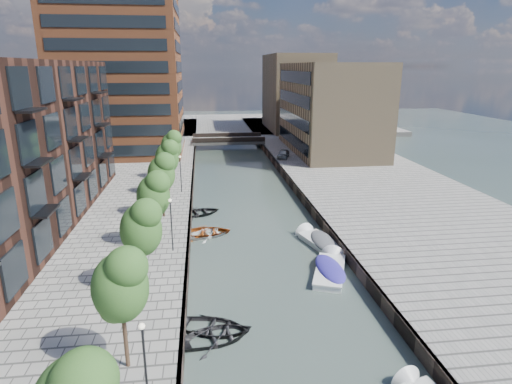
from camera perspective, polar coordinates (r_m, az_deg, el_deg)
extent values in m
plane|color=#38473F|center=(48.98, -1.39, -0.80)|extent=(300.00, 300.00, 0.00)
cube|color=gray|center=(52.82, 16.14, 0.39)|extent=(20.00, 140.00, 1.00)
cube|color=#332823|center=(48.63, -8.56, -0.49)|extent=(0.25, 140.00, 1.00)
cube|color=#332823|center=(49.79, 5.61, 0.01)|extent=(0.25, 140.00, 1.00)
cube|color=gray|center=(107.57, -4.68, 8.88)|extent=(80.00, 40.00, 1.00)
cube|color=black|center=(40.17, -29.63, 4.97)|extent=(8.00, 38.00, 14.00)
cube|color=brown|center=(72.63, -17.74, 16.87)|extent=(18.00, 18.00, 30.00)
cube|color=#917A59|center=(71.89, 9.74, 11.00)|extent=(12.00, 25.00, 14.00)
cube|color=#917A59|center=(96.94, 5.29, 13.10)|extent=(12.00, 20.00, 16.00)
cube|color=gray|center=(79.79, -3.75, 6.86)|extent=(13.00, 6.00, 0.60)
cube|color=#332823|center=(76.94, -3.63, 6.96)|extent=(13.00, 0.40, 0.80)
cube|color=#332823|center=(82.46, -3.88, 7.59)|extent=(13.00, 0.40, 0.80)
cylinder|color=#382619|center=(21.55, -17.03, -17.88)|extent=(0.20, 0.20, 3.20)
ellipsoid|color=#295520|center=(20.17, -17.69, -11.44)|extent=(2.50, 2.50, 3.25)
cylinder|color=#382619|center=(27.55, -14.68, -9.73)|extent=(0.20, 0.20, 3.20)
ellipsoid|color=#295520|center=(26.49, -15.10, -4.42)|extent=(2.50, 2.50, 3.25)
cylinder|color=#382619|center=(33.94, -13.25, -4.55)|extent=(0.20, 0.20, 3.20)
ellipsoid|color=#295520|center=(33.08, -13.55, -0.14)|extent=(2.50, 2.50, 3.25)
cylinder|color=#382619|center=(40.53, -12.29, -1.03)|extent=(0.20, 0.20, 3.20)
ellipsoid|color=#295520|center=(39.82, -12.53, 2.71)|extent=(2.50, 2.50, 3.25)
cylinder|color=#382619|center=(47.24, -11.60, 1.49)|extent=(0.20, 0.20, 3.20)
ellipsoid|color=#295520|center=(46.63, -11.79, 4.73)|extent=(2.50, 2.50, 3.25)
cylinder|color=#382619|center=(54.02, -11.09, 3.39)|extent=(0.20, 0.20, 3.20)
ellipsoid|color=#295520|center=(53.49, -11.25, 6.23)|extent=(2.50, 2.50, 3.25)
cylinder|color=black|center=(18.72, -14.50, -22.05)|extent=(0.10, 0.10, 4.00)
sphere|color=#FFF2CC|center=(17.56, -14.98, -16.91)|extent=(0.24, 0.24, 0.24)
cylinder|color=black|center=(32.74, -11.20, -4.46)|extent=(0.10, 0.10, 4.00)
sphere|color=#FFF2CC|center=(32.10, -11.39, -1.12)|extent=(0.24, 0.24, 0.24)
cylinder|color=black|center=(48.02, -10.00, 2.32)|extent=(0.10, 0.10, 4.00)
sphere|color=#FFF2CC|center=(47.58, -10.12, 4.65)|extent=(0.24, 0.24, 0.24)
imported|color=black|center=(25.07, -5.12, -18.97)|extent=(4.73, 3.90, 0.85)
imported|color=black|center=(25.74, -5.56, -17.92)|extent=(4.84, 4.14, 0.85)
imported|color=#943B10|center=(38.74, -6.72, -5.67)|extent=(4.63, 3.37, 0.94)
imported|color=silver|center=(38.51, -6.08, -5.79)|extent=(4.87, 4.24, 0.84)
imported|color=black|center=(43.91, -7.60, -3.00)|extent=(5.15, 4.34, 0.91)
cube|color=white|center=(31.91, 9.78, -10.73)|extent=(3.60, 5.46, 0.72)
cube|color=white|center=(31.74, 9.82, -10.11)|extent=(3.72, 5.60, 0.11)
cone|color=white|center=(34.19, 10.12, -8.73)|extent=(2.13, 1.61, 1.89)
ellipsoid|color=#2C23A0|center=(31.71, 9.82, -10.02)|extent=(3.33, 5.01, 0.62)
cube|color=white|center=(36.47, 8.92, -7.11)|extent=(3.30, 5.45, 0.72)
cube|color=white|center=(36.31, 8.94, -6.55)|extent=(3.41, 5.58, 0.11)
cone|color=white|center=(38.44, 6.86, -5.68)|extent=(2.10, 1.51, 1.89)
ellipsoid|color=#4E5055|center=(36.29, 8.95, -6.47)|extent=(3.06, 4.99, 0.62)
imported|color=gray|center=(65.68, 3.65, 5.10)|extent=(2.73, 4.11, 1.30)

